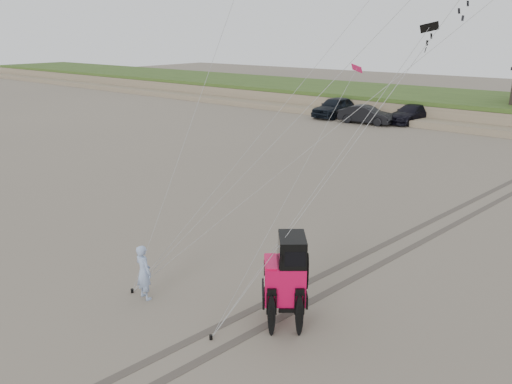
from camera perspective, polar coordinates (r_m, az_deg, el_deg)
ground at (r=13.42m, az=-5.86°, el=-14.37°), size 160.00×160.00×0.00m
truck_a at (r=44.53m, az=9.01°, el=9.57°), size 2.24×5.13×1.72m
truck_b at (r=41.69m, az=12.46°, el=8.62°), size 4.50×1.91×1.45m
truck_c at (r=42.98m, az=17.38°, el=8.53°), size 3.12×5.46×1.49m
jeep at (r=12.84m, az=3.25°, el=-10.96°), size 5.35×4.94×1.90m
man at (r=14.29m, az=-12.71°, el=-8.92°), size 0.63×0.46×1.60m
stake_main at (r=14.98m, az=-13.98°, el=-10.90°), size 0.08×0.08×0.12m
stake_aux at (r=12.66m, az=-5.18°, el=-16.21°), size 0.08×0.08×0.12m
tire_tracks at (r=18.51m, az=16.56°, el=-5.58°), size 5.22×29.74×0.01m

